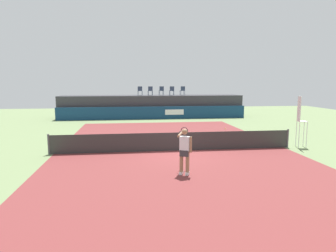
% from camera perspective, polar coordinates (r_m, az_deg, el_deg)
% --- Properties ---
extents(ground_plane, '(48.00, 48.00, 0.00)m').
position_cam_1_polar(ground_plane, '(18.49, -0.20, -2.62)').
color(ground_plane, '#6B7F51').
extents(court_inner, '(12.00, 22.00, 0.00)m').
position_cam_1_polar(court_inner, '(15.58, 1.19, -4.69)').
color(court_inner, maroon).
rests_on(court_inner, ground).
extents(sponsor_wall, '(18.00, 0.22, 1.20)m').
position_cam_1_polar(sponsor_wall, '(28.75, -2.80, 2.50)').
color(sponsor_wall, navy).
rests_on(sponsor_wall, ground).
extents(spectator_platform, '(18.00, 2.80, 2.20)m').
position_cam_1_polar(spectator_platform, '(30.49, -3.10, 3.77)').
color(spectator_platform, '#38383D').
rests_on(spectator_platform, ground).
extents(spectator_chair_far_left, '(0.48, 0.48, 0.89)m').
position_cam_1_polar(spectator_chair_far_left, '(30.08, -5.32, 6.73)').
color(spectator_chair_far_left, '#2D3D56').
rests_on(spectator_chair_far_left, spectator_platform).
extents(spectator_chair_left, '(0.44, 0.44, 0.89)m').
position_cam_1_polar(spectator_chair_left, '(30.04, -3.38, 6.74)').
color(spectator_chair_left, '#2D3D56').
rests_on(spectator_chair_left, spectator_platform).
extents(spectator_chair_center, '(0.48, 0.48, 0.89)m').
position_cam_1_polar(spectator_chair_center, '(30.52, -1.26, 6.78)').
color(spectator_chair_center, '#2D3D56').
rests_on(spectator_chair_center, spectator_platform).
extents(spectator_chair_right, '(0.44, 0.44, 0.89)m').
position_cam_1_polar(spectator_chair_right, '(30.32, 0.73, 6.77)').
color(spectator_chair_right, '#2D3D56').
rests_on(spectator_chair_right, spectator_platform).
extents(spectator_chair_far_right, '(0.47, 0.47, 0.89)m').
position_cam_1_polar(spectator_chair_far_right, '(30.77, 2.77, 6.79)').
color(spectator_chair_far_right, '#2D3D56').
rests_on(spectator_chair_far_right, spectator_platform).
extents(umpire_chair, '(0.51, 0.51, 2.76)m').
position_cam_1_polar(umpire_chair, '(17.70, 23.78, 1.38)').
color(umpire_chair, white).
rests_on(umpire_chair, ground).
extents(tennis_net, '(12.40, 0.02, 0.95)m').
position_cam_1_polar(tennis_net, '(15.48, 1.19, -2.98)').
color(tennis_net, '#2D2D2D').
rests_on(tennis_net, ground).
extents(net_post_near, '(0.10, 0.10, 1.00)m').
position_cam_1_polar(net_post_near, '(15.81, -21.67, -3.25)').
color(net_post_near, '#4C4C51').
rests_on(net_post_near, ground).
extents(net_post_far, '(0.10, 0.10, 1.00)m').
position_cam_1_polar(net_post_far, '(17.50, 21.72, -2.18)').
color(net_post_far, '#4C4C51').
rests_on(net_post_far, ground).
extents(tennis_player, '(0.59, 1.26, 1.77)m').
position_cam_1_polar(tennis_player, '(11.48, 3.16, -4.51)').
color(tennis_player, white).
rests_on(tennis_player, court_inner).
extents(tennis_ball, '(0.07, 0.07, 0.07)m').
position_cam_1_polar(tennis_ball, '(23.05, 10.78, -0.49)').
color(tennis_ball, '#D8EA33').
rests_on(tennis_ball, court_inner).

